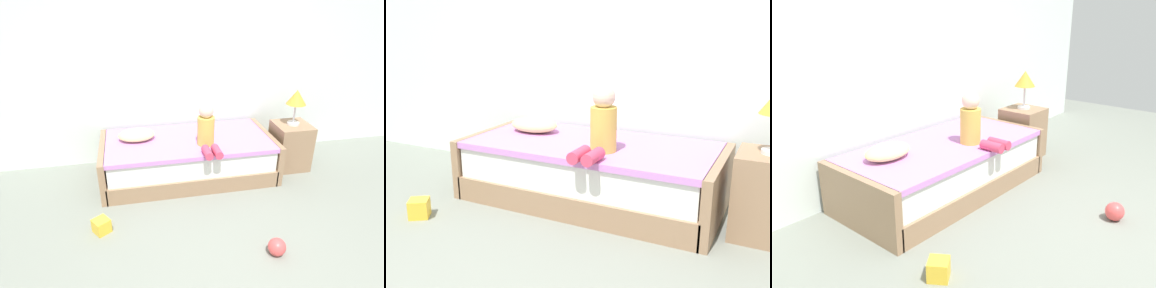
{
  "view_description": "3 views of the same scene",
  "coord_description": "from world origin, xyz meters",
  "views": [
    {
      "loc": [
        -0.75,
        -1.53,
        2.17
      ],
      "look_at": [
        -0.09,
        1.75,
        0.55
      ],
      "focal_mm": 30.34,
      "sensor_mm": 36.0,
      "label": 1
    },
    {
      "loc": [
        1.35,
        -1.1,
        1.45
      ],
      "look_at": [
        -0.09,
        1.75,
        0.55
      ],
      "focal_mm": 40.76,
      "sensor_mm": 36.0,
      "label": 2
    },
    {
      "loc": [
        -2.72,
        -0.48,
        1.74
      ],
      "look_at": [
        -0.09,
        1.75,
        0.55
      ],
      "focal_mm": 36.9,
      "sensor_mm": 36.0,
      "label": 3
    }
  ],
  "objects": [
    {
      "name": "child_figure",
      "position": [
        0.09,
        1.77,
        0.7
      ],
      "size": [
        0.2,
        0.51,
        0.5
      ],
      "color": "gold",
      "rests_on": "bed"
    },
    {
      "name": "pillow",
      "position": [
        -0.7,
        2.1,
        0.56
      ],
      "size": [
        0.44,
        0.3,
        0.13
      ],
      "primitive_type": "ellipsoid",
      "color": "#F2E58C",
      "rests_on": "bed"
    },
    {
      "name": "bed",
      "position": [
        -0.09,
        2.0,
        0.25
      ],
      "size": [
        2.11,
        1.0,
        0.5
      ],
      "color": "#997556",
      "rests_on": "ground"
    },
    {
      "name": "nightstand",
      "position": [
        1.26,
        1.95,
        0.3
      ],
      "size": [
        0.44,
        0.44,
        0.6
      ],
      "primitive_type": "cube",
      "color": "#997556",
      "rests_on": "ground"
    },
    {
      "name": "wall_rear",
      "position": [
        0.0,
        2.6,
        1.45
      ],
      "size": [
        7.2,
        0.1,
        2.9
      ],
      "primitive_type": "cube",
      "color": "silver",
      "rests_on": "ground"
    },
    {
      "name": "toy_block",
      "position": [
        -1.12,
        1.1,
        0.07
      ],
      "size": [
        0.2,
        0.2,
        0.14
      ],
      "primitive_type": "cube",
      "rotation": [
        0.0,
        0.0,
        0.59
      ],
      "color": "yellow",
      "rests_on": "ground"
    }
  ]
}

